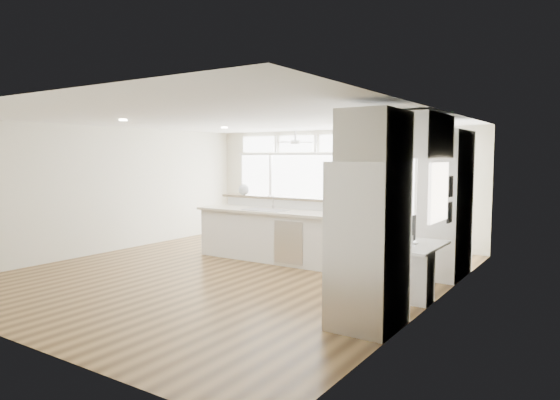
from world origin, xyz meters
The scene contains 24 objects.
floor centered at (0.00, 0.00, -0.01)m, with size 7.00×8.00×0.02m, color #442D15.
ceiling centered at (0.00, 0.00, 2.70)m, with size 7.00×8.00×0.02m, color white.
wall_back centered at (0.00, 4.00, 1.35)m, with size 7.00×0.04×2.70m, color beige.
wall_front centered at (0.00, -4.00, 1.35)m, with size 7.00×0.04×2.70m, color beige.
wall_left centered at (-3.50, 0.00, 1.35)m, with size 0.04×8.00×2.70m, color beige.
wall_right centered at (3.50, 0.00, 1.35)m, with size 0.04×8.00×2.70m, color beige.
glass_wall centered at (0.00, 3.94, 1.05)m, with size 5.80×0.06×2.08m, color white.
transom_row centered at (0.00, 3.94, 2.38)m, with size 5.90×0.06×0.40m, color white.
desk_window centered at (3.46, 0.30, 1.55)m, with size 0.04×0.85×0.85m, color silver.
ceiling_fan centered at (-0.50, 2.80, 2.48)m, with size 1.16×1.16×0.32m, color silver.
recessed_lights centered at (0.00, 0.20, 2.68)m, with size 3.40×3.00×0.02m, color white.
oven_cabinet centered at (3.17, 1.80, 1.25)m, with size 0.64×1.20×2.50m, color white.
desk_nook centered at (3.13, 0.30, 0.38)m, with size 0.72×1.30×0.76m, color white.
upper_cabinets centered at (3.17, 0.30, 2.35)m, with size 0.64×1.30×0.64m, color white.
refrigerator centered at (3.11, -1.35, 1.00)m, with size 0.76×0.90×2.00m, color silver.
fridge_cabinet centered at (3.17, -1.35, 2.30)m, with size 0.64×0.90×0.60m, color white.
framed_photos centered at (3.46, 0.92, 1.40)m, with size 0.06×0.22×0.80m, color black.
kitchen_island centered at (-0.12, 1.23, 0.62)m, with size 3.10×1.17×1.23m, color white.
rug centered at (2.38, 0.13, 0.01)m, with size 1.01×0.73×0.01m, color #392412.
office_chair centered at (2.30, 0.61, 0.54)m, with size 0.56×0.52×1.08m, color black.
fishbowl centered at (-1.07, 1.63, 1.35)m, with size 0.23×0.23×0.23m, color silver.
monitor centered at (3.05, 0.30, 0.98)m, with size 0.09×0.53×0.44m, color black.
keyboard centered at (2.88, 0.30, 0.77)m, with size 0.13×0.35×0.02m, color white.
potted_plant centered at (3.17, 1.80, 2.62)m, with size 0.27×0.30×0.23m, color #2F5C27.
Camera 1 is at (5.49, -6.86, 2.06)m, focal length 32.00 mm.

